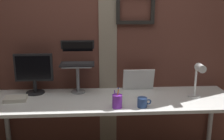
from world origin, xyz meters
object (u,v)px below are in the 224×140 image
object	(u,v)px
monitor	(34,70)
whiteboard_panel	(138,80)
desk_lamp	(198,77)
pen_cup	(117,101)
laptop	(78,57)
coffee_mug	(143,102)

from	to	relation	value
monitor	whiteboard_panel	bearing A→B (deg)	1.81
desk_lamp	pen_cup	size ratio (longest dim) A/B	1.90
laptop	desk_lamp	xyz separation A→B (m)	(1.11, -0.31, -0.13)
whiteboard_panel	desk_lamp	distance (m)	0.58
laptop	pen_cup	distance (m)	0.66
pen_cup	coffee_mug	bearing A→B (deg)	0.01
whiteboard_panel	coffee_mug	xyz separation A→B (m)	(-0.03, -0.45, -0.07)
coffee_mug	pen_cup	bearing A→B (deg)	-179.99
laptop	pen_cup	size ratio (longest dim) A/B	1.86
monitor	pen_cup	size ratio (longest dim) A/B	2.22
whiteboard_panel	desk_lamp	bearing A→B (deg)	-29.41
laptop	pen_cup	bearing A→B (deg)	-53.19
monitor	laptop	xyz separation A→B (m)	(0.42, 0.06, 0.11)
monitor	pen_cup	world-z (taller)	monitor
monitor	coffee_mug	size ratio (longest dim) A/B	3.28
pen_cup	coffee_mug	world-z (taller)	pen_cup
desk_lamp	coffee_mug	bearing A→B (deg)	-163.06
coffee_mug	whiteboard_panel	bearing A→B (deg)	85.70
laptop	coffee_mug	bearing A→B (deg)	-39.70
whiteboard_panel	desk_lamp	xyz separation A→B (m)	(0.50, -0.28, 0.10)
laptop	desk_lamp	size ratio (longest dim) A/B	0.97
desk_lamp	coffee_mug	distance (m)	0.58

